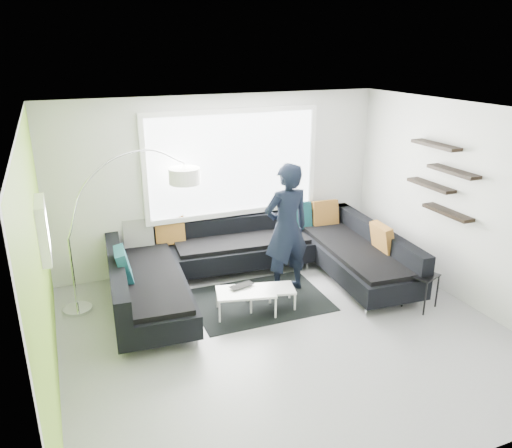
{
  "coord_description": "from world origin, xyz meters",
  "views": [
    {
      "loc": [
        -2.48,
        -5.02,
        3.5
      ],
      "look_at": [
        -0.04,
        0.9,
        1.21
      ],
      "focal_mm": 35.0,
      "sensor_mm": 36.0,
      "label": 1
    }
  ],
  "objects_px": {
    "arc_lamp": "(68,239)",
    "side_table": "(420,291)",
    "coffee_table": "(259,299)",
    "person": "(286,229)",
    "laptop": "(244,287)",
    "sectional_sofa": "(257,265)"
  },
  "relations": [
    {
      "from": "arc_lamp",
      "to": "side_table",
      "type": "height_order",
      "value": "arc_lamp"
    },
    {
      "from": "coffee_table",
      "to": "person",
      "type": "xyz_separation_m",
      "value": [
        0.62,
        0.43,
        0.81
      ]
    },
    {
      "from": "side_table",
      "to": "person",
      "type": "bearing_deg",
      "value": 141.17
    },
    {
      "from": "laptop",
      "to": "arc_lamp",
      "type": "bearing_deg",
      "value": 144.49
    },
    {
      "from": "coffee_table",
      "to": "laptop",
      "type": "distance_m",
      "value": 0.28
    },
    {
      "from": "sectional_sofa",
      "to": "person",
      "type": "distance_m",
      "value": 0.71
    },
    {
      "from": "side_table",
      "to": "person",
      "type": "xyz_separation_m",
      "value": [
        -1.52,
        1.22,
        0.72
      ]
    },
    {
      "from": "arc_lamp",
      "to": "person",
      "type": "height_order",
      "value": "arc_lamp"
    },
    {
      "from": "sectional_sofa",
      "to": "laptop",
      "type": "xyz_separation_m",
      "value": [
        -0.42,
        -0.52,
        -0.05
      ]
    },
    {
      "from": "sectional_sofa",
      "to": "person",
      "type": "bearing_deg",
      "value": -17.19
    },
    {
      "from": "coffee_table",
      "to": "side_table",
      "type": "bearing_deg",
      "value": -6.61
    },
    {
      "from": "sectional_sofa",
      "to": "coffee_table",
      "type": "bearing_deg",
      "value": -106.82
    },
    {
      "from": "arc_lamp",
      "to": "person",
      "type": "distance_m",
      "value": 3.02
    },
    {
      "from": "sectional_sofa",
      "to": "arc_lamp",
      "type": "xyz_separation_m",
      "value": [
        -2.58,
        0.36,
        0.67
      ]
    },
    {
      "from": "coffee_table",
      "to": "person",
      "type": "bearing_deg",
      "value": 48.41
    },
    {
      "from": "person",
      "to": "coffee_table",
      "type": "bearing_deg",
      "value": 31.09
    },
    {
      "from": "person",
      "to": "laptop",
      "type": "bearing_deg",
      "value": 20.33
    },
    {
      "from": "laptop",
      "to": "person",
      "type": "bearing_deg",
      "value": 10.41
    },
    {
      "from": "arc_lamp",
      "to": "laptop",
      "type": "distance_m",
      "value": 2.44
    },
    {
      "from": "sectional_sofa",
      "to": "side_table",
      "type": "relative_size",
      "value": 8.7
    },
    {
      "from": "sectional_sofa",
      "to": "laptop",
      "type": "distance_m",
      "value": 0.67
    },
    {
      "from": "person",
      "to": "arc_lamp",
      "type": "bearing_deg",
      "value": -13.34
    }
  ]
}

